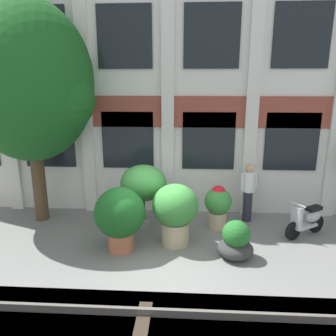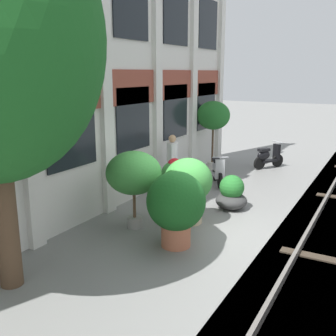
# 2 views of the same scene
# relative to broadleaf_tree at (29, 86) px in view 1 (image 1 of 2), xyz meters

# --- Properties ---
(ground_plane) EXTENTS (80.00, 80.00, 0.00)m
(ground_plane) POSITION_rel_broadleaf_tree_xyz_m (3.68, -1.84, -3.85)
(ground_plane) COLOR slate
(apartment_facade) EXTENTS (14.81, 0.64, 8.95)m
(apartment_facade) POSITION_rel_broadleaf_tree_xyz_m (3.68, 1.06, 0.60)
(apartment_facade) COLOR silver
(apartment_facade) RESTS_ON ground
(broadleaf_tree) EXTENTS (3.62, 3.45, 6.10)m
(broadleaf_tree) POSITION_rel_broadleaf_tree_xyz_m (0.00, 0.00, 0.00)
(broadleaf_tree) COLOR #4C3826
(broadleaf_tree) RESTS_ON ground
(potted_plant_wide_bowl) EXTENTS (0.82, 0.82, 0.90)m
(potted_plant_wide_bowl) POSITION_rel_broadleaf_tree_xyz_m (5.41, -1.87, -3.46)
(potted_plant_wide_bowl) COLOR #333333
(potted_plant_wide_bowl) RESTS_ON ground
(potted_plant_stone_basin) EXTENTS (1.14, 1.14, 1.56)m
(potted_plant_stone_basin) POSITION_rel_broadleaf_tree_xyz_m (3.99, -1.31, -2.94)
(potted_plant_stone_basin) COLOR tan
(potted_plant_stone_basin) RESTS_ON ground
(potted_plant_fluted_column) EXTENTS (0.74, 0.74, 1.24)m
(potted_plant_fluted_column) POSITION_rel_broadleaf_tree_xyz_m (5.12, -0.34, -3.14)
(potted_plant_fluted_column) COLOR tan
(potted_plant_fluted_column) RESTS_ON ground
(potted_plant_ribbed_drum) EXTENTS (1.20, 1.20, 1.57)m
(potted_plant_ribbed_drum) POSITION_rel_broadleaf_tree_xyz_m (2.69, -1.69, -2.95)
(potted_plant_ribbed_drum) COLOR #B76647
(potted_plant_ribbed_drum) RESTS_ON ground
(potted_plant_terracotta_small) EXTENTS (1.25, 1.25, 1.79)m
(potted_plant_terracotta_small) POSITION_rel_broadleaf_tree_xyz_m (3.09, -0.40, -2.57)
(potted_plant_terracotta_small) COLOR gray
(potted_plant_terracotta_small) RESTS_ON ground
(scooter_second_parked) EXTENTS (1.21, 0.84, 0.98)m
(scooter_second_parked) POSITION_rel_broadleaf_tree_xyz_m (7.45, -0.63, -3.41)
(scooter_second_parked) COLOR black
(scooter_second_parked) RESTS_ON ground
(resident_by_doorway) EXTENTS (0.49, 0.34, 1.71)m
(resident_by_doorway) POSITION_rel_broadleaf_tree_xyz_m (6.03, 0.24, -2.93)
(resident_by_doorway) COLOR #282833
(resident_by_doorway) RESTS_ON ground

